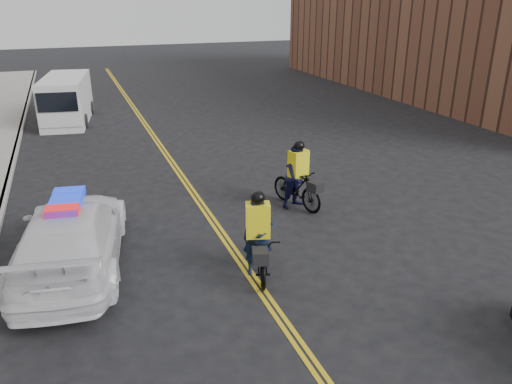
{
  "coord_description": "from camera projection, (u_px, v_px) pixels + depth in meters",
  "views": [
    {
      "loc": [
        -3.57,
        -10.2,
        6.35
      ],
      "look_at": [
        0.9,
        1.68,
        1.3
      ],
      "focal_mm": 35.0,
      "sensor_mm": 36.0,
      "label": 1
    }
  ],
  "objects": [
    {
      "name": "ground",
      "position": [
        246.0,
        269.0,
        12.38
      ],
      "size": [
        120.0,
        120.0,
        0.0
      ],
      "primitive_type": "plane",
      "color": "black",
      "rests_on": "ground"
    },
    {
      "name": "center_line_left",
      "position": [
        175.0,
        170.0,
        19.31
      ],
      "size": [
        0.1,
        60.0,
        0.01
      ],
      "primitive_type": "cube",
      "color": "gold",
      "rests_on": "ground"
    },
    {
      "name": "center_line_right",
      "position": [
        179.0,
        169.0,
        19.36
      ],
      "size": [
        0.1,
        60.0,
        0.01
      ],
      "primitive_type": "cube",
      "color": "gold",
      "rests_on": "ground"
    },
    {
      "name": "curb",
      "position": [
        7.0,
        188.0,
        17.35
      ],
      "size": [
        0.2,
        60.0,
        0.15
      ],
      "primitive_type": "cube",
      "color": "gray",
      "rests_on": "ground"
    },
    {
      "name": "building_across",
      "position": [
        466.0,
        8.0,
        33.2
      ],
      "size": [
        12.0,
        30.0,
        11.0
      ],
      "primitive_type": "cube",
      "color": "brown",
      "rests_on": "ground"
    },
    {
      "name": "police_cruiser",
      "position": [
        71.0,
        236.0,
        12.15
      ],
      "size": [
        3.27,
        6.15,
        1.86
      ],
      "rotation": [
        0.0,
        0.0,
        2.98
      ],
      "color": "white",
      "rests_on": "ground"
    },
    {
      "name": "cargo_van",
      "position": [
        66.0,
        101.0,
        26.14
      ],
      "size": [
        2.85,
        5.84,
        2.35
      ],
      "rotation": [
        0.0,
        0.0,
        -0.15
      ],
      "color": "silver",
      "rests_on": "ground"
    },
    {
      "name": "cyclist_near",
      "position": [
        258.0,
        246.0,
        11.9
      ],
      "size": [
        1.36,
        2.32,
        2.15
      ],
      "rotation": [
        0.0,
        0.0,
        -0.29
      ],
      "color": "black",
      "rests_on": "ground"
    },
    {
      "name": "cyclist_far",
      "position": [
        298.0,
        181.0,
        15.69
      ],
      "size": [
        1.24,
        2.25,
        2.19
      ],
      "rotation": [
        0.0,
        0.0,
        0.31
      ],
      "color": "black",
      "rests_on": "ground"
    }
  ]
}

